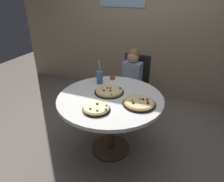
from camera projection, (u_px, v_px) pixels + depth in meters
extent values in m
plane|color=slate|center=(111.00, 148.00, 2.60)|extent=(8.00, 8.00, 0.00)
cube|color=gray|center=(150.00, 14.00, 3.36)|extent=(5.20, 0.12, 2.90)
cylinder|color=white|center=(110.00, 98.00, 2.27)|extent=(1.18, 1.18, 0.04)
cylinder|color=#4C3826|center=(110.00, 125.00, 2.43)|extent=(0.09, 0.09, 0.69)
cylinder|color=#4C3826|center=(111.00, 148.00, 2.60)|extent=(0.48, 0.48, 0.02)
cube|color=black|center=(132.00, 90.00, 3.11)|extent=(0.43, 0.43, 0.04)
cube|color=black|center=(137.00, 71.00, 3.13)|extent=(0.40, 0.08, 0.52)
cylinder|color=black|center=(117.00, 106.00, 3.14)|extent=(0.04, 0.04, 0.41)
cylinder|color=black|center=(137.00, 111.00, 3.00)|extent=(0.04, 0.04, 0.41)
cylinder|color=black|center=(126.00, 96.00, 3.41)|extent=(0.04, 0.04, 0.41)
cylinder|color=black|center=(145.00, 101.00, 3.27)|extent=(0.04, 0.04, 0.41)
cube|color=#3F4766|center=(127.00, 107.00, 3.07)|extent=(0.27, 0.34, 0.45)
cube|color=#8C9EB7|center=(132.00, 77.00, 2.98)|extent=(0.27, 0.18, 0.44)
sphere|color=tan|center=(133.00, 57.00, 2.84)|extent=(0.17, 0.17, 0.17)
sphere|color=brown|center=(134.00, 55.00, 2.85)|extent=(0.18, 0.18, 0.18)
cylinder|color=black|center=(109.00, 92.00, 2.35)|extent=(0.34, 0.34, 0.01)
cylinder|color=#D8B266|center=(109.00, 91.00, 2.35)|extent=(0.31, 0.31, 0.02)
cylinder|color=beige|center=(109.00, 90.00, 2.34)|extent=(0.28, 0.28, 0.01)
sphere|color=#387F33|center=(120.00, 88.00, 2.37)|extent=(0.03, 0.03, 0.03)
sphere|color=beige|center=(101.00, 89.00, 2.35)|extent=(0.02, 0.02, 0.02)
sphere|color=black|center=(104.00, 90.00, 2.32)|extent=(0.02, 0.02, 0.02)
sphere|color=black|center=(107.00, 88.00, 2.37)|extent=(0.02, 0.02, 0.02)
sphere|color=#B2231E|center=(112.00, 95.00, 2.23)|extent=(0.02, 0.02, 0.02)
sphere|color=#B2231E|center=(111.00, 88.00, 2.37)|extent=(0.02, 0.02, 0.02)
sphere|color=beige|center=(110.00, 90.00, 2.32)|extent=(0.02, 0.02, 0.02)
sphere|color=beige|center=(102.00, 87.00, 2.38)|extent=(0.02, 0.02, 0.02)
sphere|color=#B2231E|center=(110.00, 91.00, 2.31)|extent=(0.03, 0.03, 0.03)
cylinder|color=black|center=(139.00, 104.00, 2.11)|extent=(0.35, 0.35, 0.01)
cylinder|color=tan|center=(139.00, 103.00, 2.10)|extent=(0.32, 0.32, 0.02)
cylinder|color=beige|center=(139.00, 102.00, 2.10)|extent=(0.29, 0.29, 0.01)
sphere|color=#B2231E|center=(133.00, 103.00, 2.07)|extent=(0.03, 0.03, 0.03)
sphere|color=black|center=(143.00, 99.00, 2.13)|extent=(0.03, 0.03, 0.03)
sphere|color=beige|center=(148.00, 101.00, 2.09)|extent=(0.03, 0.03, 0.03)
sphere|color=#B2231E|center=(148.00, 103.00, 2.06)|extent=(0.03, 0.03, 0.03)
sphere|color=#387F33|center=(132.00, 100.00, 2.11)|extent=(0.02, 0.02, 0.02)
sphere|color=#387F33|center=(140.00, 99.00, 2.14)|extent=(0.02, 0.02, 0.02)
sphere|color=black|center=(147.00, 100.00, 2.12)|extent=(0.03, 0.03, 0.03)
cylinder|color=black|center=(96.00, 109.00, 2.01)|extent=(0.28, 0.28, 0.01)
cylinder|color=#D8B266|center=(96.00, 108.00, 2.01)|extent=(0.26, 0.26, 0.02)
cylinder|color=beige|center=(96.00, 107.00, 2.00)|extent=(0.23, 0.23, 0.01)
sphere|color=black|center=(90.00, 109.00, 1.97)|extent=(0.02, 0.02, 0.02)
sphere|color=beige|center=(106.00, 109.00, 1.96)|extent=(0.03, 0.03, 0.03)
sphere|color=#387F33|center=(106.00, 105.00, 2.02)|extent=(0.02, 0.02, 0.02)
sphere|color=#387F33|center=(97.00, 104.00, 2.05)|extent=(0.03, 0.03, 0.03)
sphere|color=beige|center=(97.00, 110.00, 1.94)|extent=(0.03, 0.03, 0.03)
cylinder|color=#3F72B2|center=(100.00, 77.00, 2.55)|extent=(0.08, 0.08, 0.16)
cylinder|color=white|center=(100.00, 69.00, 2.49)|extent=(0.04, 0.04, 0.22)
cylinder|color=brown|center=(113.00, 78.00, 2.69)|extent=(0.07, 0.07, 0.04)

